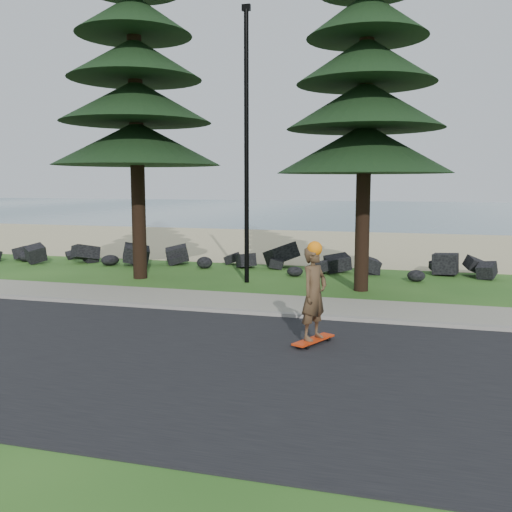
{
  "coord_description": "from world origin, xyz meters",
  "views": [
    {
      "loc": [
        4.99,
        -13.28,
        3.05
      ],
      "look_at": [
        1.21,
        0.0,
        1.26
      ],
      "focal_mm": 40.0,
      "sensor_mm": 36.0,
      "label": 1
    }
  ],
  "objects": [
    {
      "name": "beach_sand",
      "position": [
        0.0,
        14.5,
        0.01
      ],
      "size": [
        160.0,
        15.0,
        0.01
      ],
      "primitive_type": "cube",
      "color": "tan",
      "rests_on": "ground"
    },
    {
      "name": "road",
      "position": [
        0.0,
        -4.5,
        0.01
      ],
      "size": [
        160.0,
        7.0,
        0.02
      ],
      "primitive_type": "cube",
      "color": "black",
      "rests_on": "ground"
    },
    {
      "name": "ground",
      "position": [
        0.0,
        0.0,
        0.0
      ],
      "size": [
        160.0,
        160.0,
        0.0
      ],
      "primitive_type": "plane",
      "color": "#255119",
      "rests_on": "ground"
    },
    {
      "name": "kerb",
      "position": [
        0.0,
        -0.9,
        0.05
      ],
      "size": [
        160.0,
        0.2,
        0.1
      ],
      "primitive_type": "cube",
      "color": "gray",
      "rests_on": "ground"
    },
    {
      "name": "lamp_post",
      "position": [
        0.0,
        3.2,
        4.13
      ],
      "size": [
        0.25,
        0.14,
        8.14
      ],
      "color": "black",
      "rests_on": "ground"
    },
    {
      "name": "skateboarder",
      "position": [
        3.17,
        -2.95,
        0.98
      ],
      "size": [
        0.67,
        1.06,
        1.95
      ],
      "rotation": [
        0.0,
        0.0,
        1.14
      ],
      "color": "red",
      "rests_on": "ground"
    },
    {
      "name": "seawall_boulders",
      "position": [
        0.0,
        5.6,
        0.0
      ],
      "size": [
        60.0,
        2.4,
        1.1
      ],
      "primitive_type": null,
      "color": "black",
      "rests_on": "ground"
    },
    {
      "name": "ocean",
      "position": [
        0.0,
        51.0,
        0.0
      ],
      "size": [
        160.0,
        58.0,
        0.01
      ],
      "primitive_type": "cube",
      "color": "#3D6876",
      "rests_on": "ground"
    },
    {
      "name": "sidewalk",
      "position": [
        0.0,
        0.2,
        0.04
      ],
      "size": [
        160.0,
        2.0,
        0.08
      ],
      "primitive_type": "cube",
      "color": "gray",
      "rests_on": "ground"
    }
  ]
}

